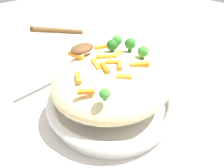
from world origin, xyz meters
TOP-DOWN VIEW (x-y plane):
  - ground_plane at (0.00, 0.00)m, footprint 2.40×2.40m
  - serving_bowl at (0.00, 0.00)m, footprint 0.29×0.29m
  - pasta_mound at (0.00, 0.00)m, footprint 0.26×0.24m
  - carrot_piece_0 at (-0.02, -0.01)m, footprint 0.02×0.04m
  - carrot_piece_1 at (-0.00, 0.00)m, footprint 0.03×0.03m
  - carrot_piece_2 at (0.00, -0.02)m, footprint 0.02×0.03m
  - carrot_piece_3 at (-0.08, 0.01)m, footprint 0.02×0.03m
  - carrot_piece_4 at (0.04, -0.04)m, footprint 0.04×0.03m
  - carrot_piece_5 at (-0.02, -0.05)m, footprint 0.03×0.03m
  - carrot_piece_6 at (0.03, 0.02)m, footprint 0.04×0.01m
  - carrot_piece_7 at (-0.09, -0.03)m, footprint 0.03×0.02m
  - carrot_piece_8 at (-0.03, 0.02)m, footprint 0.02×0.04m
  - carrot_piece_9 at (-0.03, 0.08)m, footprint 0.02×0.04m
  - carrot_piece_10 at (0.01, 0.03)m, footprint 0.04×0.03m
  - carrot_piece_11 at (0.04, 0.08)m, footprint 0.04×0.02m
  - broccoli_floret_0 at (0.07, 0.06)m, footprint 0.02×0.02m
  - broccoli_floret_1 at (-0.08, -0.07)m, footprint 0.02×0.02m
  - broccoli_floret_2 at (0.08, 0.02)m, footprint 0.03×0.03m
  - broccoli_floret_3 at (0.07, -0.02)m, footprint 0.02×0.02m
  - broccoli_floret_4 at (0.04, 0.05)m, footprint 0.03×0.03m
  - serving_spoon at (-0.01, 0.11)m, footprint 0.14×0.11m

SIDE VIEW (x-z plane):
  - ground_plane at x=0.00m, z-range 0.00..0.00m
  - serving_bowl at x=0.00m, z-range 0.00..0.05m
  - pasta_mound at x=0.00m, z-range 0.04..0.13m
  - carrot_piece_7 at x=-0.09m, z-range 0.12..0.13m
  - carrot_piece_11 at x=0.04m, z-range 0.12..0.13m
  - carrot_piece_3 at x=-0.08m, z-range 0.12..0.13m
  - carrot_piece_9 at x=-0.03m, z-range 0.12..0.13m
  - carrot_piece_5 at x=-0.02m, z-range 0.12..0.13m
  - carrot_piece_4 at x=0.04m, z-range 0.12..0.13m
  - carrot_piece_6 at x=0.03m, z-range 0.13..0.13m
  - carrot_piece_8 at x=-0.03m, z-range 0.13..0.13m
  - carrot_piece_10 at x=0.01m, z-range 0.13..0.13m
  - carrot_piece_1 at x=0.00m, z-range 0.13..0.13m
  - carrot_piece_0 at x=-0.02m, z-range 0.13..0.13m
  - carrot_piece_2 at x=0.00m, z-range 0.13..0.14m
  - broccoli_floret_1 at x=-0.08m, z-range 0.12..0.14m
  - broccoli_floret_0 at x=0.07m, z-range 0.12..0.15m
  - broccoli_floret_3 at x=0.07m, z-range 0.12..0.15m
  - broccoli_floret_4 at x=0.04m, z-range 0.12..0.15m
  - broccoli_floret_2 at x=0.08m, z-range 0.12..0.16m
  - serving_spoon at x=-0.01m, z-range 0.11..0.18m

